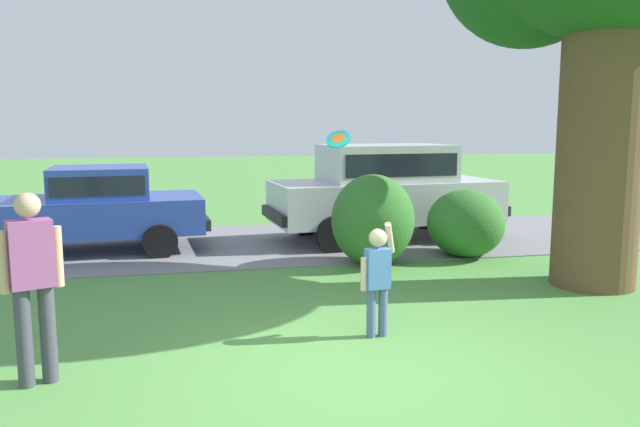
# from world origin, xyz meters

# --- Properties ---
(ground_plane) EXTENTS (80.00, 80.00, 0.00)m
(ground_plane) POSITION_xyz_m (0.00, 0.00, 0.00)
(ground_plane) COLOR #518E42
(driveway_strip) EXTENTS (28.00, 4.40, 0.02)m
(driveway_strip) POSITION_xyz_m (0.00, 6.59, 0.01)
(driveway_strip) COLOR slate
(driveway_strip) RESTS_ON ground
(shrub_near_tree) EXTENTS (1.38, 1.34, 1.51)m
(shrub_near_tree) POSITION_xyz_m (1.41, 4.34, 0.76)
(shrub_near_tree) COLOR #33702B
(shrub_near_tree) RESTS_ON ground
(shrub_centre_left) EXTENTS (1.32, 1.49, 1.19)m
(shrub_centre_left) POSITION_xyz_m (3.23, 4.64, 0.55)
(shrub_centre_left) COLOR #33702B
(shrub_centre_left) RESTS_ON ground
(parked_sedan) EXTENTS (4.53, 2.35, 1.56)m
(parked_sedan) POSITION_xyz_m (-3.34, 6.47, 0.85)
(parked_sedan) COLOR #28429E
(parked_sedan) RESTS_ON ground
(parked_suv) EXTENTS (4.83, 2.39, 1.92)m
(parked_suv) POSITION_xyz_m (2.32, 6.47, 1.08)
(parked_suv) COLOR silver
(parked_suv) RESTS_ON ground
(child_thrower) EXTENTS (0.44, 0.29, 1.29)m
(child_thrower) POSITION_xyz_m (0.41, 0.94, 0.72)
(child_thrower) COLOR #4C608C
(child_thrower) RESTS_ON ground
(frisbee) EXTENTS (0.33, 0.25, 0.27)m
(frisbee) POSITION_xyz_m (0.10, 1.47, 2.16)
(frisbee) COLOR #1EB7B2
(adult_onlooker) EXTENTS (0.50, 0.34, 1.74)m
(adult_onlooker) POSITION_xyz_m (-2.95, 0.37, 0.98)
(adult_onlooker) COLOR #3F3F4C
(adult_onlooker) RESTS_ON ground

